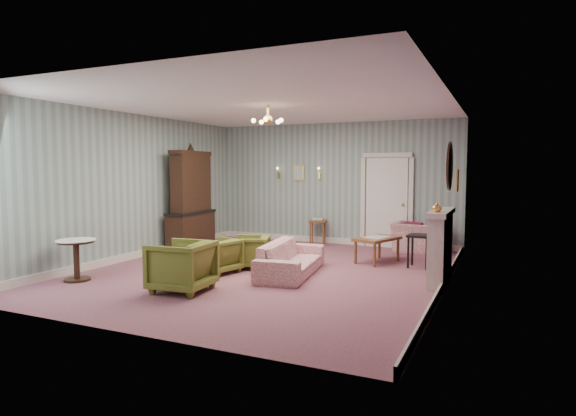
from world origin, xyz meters
The scene contains 27 objects.
floor centered at (0.00, 0.00, 0.00)m, with size 7.00×7.00×0.00m, color #975867.
ceiling centered at (0.00, 0.00, 2.90)m, with size 7.00×7.00×0.00m, color white.
wall_back centered at (0.00, 3.50, 1.45)m, with size 6.00×6.00×0.00m, color gray.
wall_front centered at (0.00, -3.50, 1.45)m, with size 6.00×6.00×0.00m, color gray.
wall_left centered at (-3.00, 0.00, 1.45)m, with size 7.00×7.00×0.00m, color gray.
wall_right centered at (3.00, 0.00, 1.45)m, with size 7.00×7.00×0.00m, color gray.
wall_right_floral centered at (2.98, 0.00, 1.45)m, with size 7.00×7.00×0.00m, color #C06093.
door centered at (1.30, 3.46, 1.08)m, with size 1.12×0.12×2.16m, color white, non-canonical shape.
olive_chair_a centered at (-0.54, -1.76, 0.41)m, with size 0.80×0.75×0.83m, color olive.
olive_chair_b centered at (-0.75, -0.46, 0.33)m, with size 0.64×0.60×0.66m, color olive.
olive_chair_c centered at (-0.42, 0.14, 0.33)m, with size 0.64×0.60×0.65m, color olive.
sofa_chintz centered at (0.47, -0.06, 0.38)m, with size 1.93×0.56×0.75m, color #AA4462.
wingback_chair centered at (2.08, 3.08, 0.44)m, with size 1.01×0.65×0.88m, color #AA4462.
dresser centered at (-2.65, 1.40, 1.17)m, with size 0.49×1.40×2.34m, color black, non-canonical shape.
fireplace centered at (2.86, 0.40, 0.58)m, with size 0.30×1.40×1.16m, color beige, non-canonical shape.
mantel_vase centered at (2.84, 0.00, 1.23)m, with size 0.15×0.15×0.15m, color gold.
oval_mirror centered at (2.96, 0.40, 1.85)m, with size 0.04×0.76×0.84m, color white, non-canonical shape.
framed_print centered at (2.97, 1.75, 1.60)m, with size 0.04×0.34×0.42m, color gold, non-canonical shape.
coffee_table centered at (1.55, 1.59, 0.25)m, with size 0.54×0.97×0.49m, color brown, non-canonical shape.
side_table_black centered at (2.38, 1.40, 0.31)m, with size 0.41×0.41×0.61m, color black, non-canonical shape.
pedestal_table centered at (-2.50, -1.91, 0.34)m, with size 0.62×0.62×0.68m, color black, non-canonical shape.
nesting_table centered at (-0.27, 3.15, 0.32)m, with size 0.39×0.50×0.65m, color brown, non-canonical shape.
gilt_mirror_back centered at (-0.90, 3.46, 1.70)m, with size 0.28×0.06×0.36m, color gold, non-canonical shape.
sconce_left centered at (-1.45, 3.44, 1.70)m, with size 0.16×0.12×0.30m, color gold, non-canonical shape.
sconce_right centered at (-0.35, 3.44, 1.70)m, with size 0.16×0.12×0.30m, color gold, non-canonical shape.
chandelier centered at (0.00, 0.00, 2.63)m, with size 0.56×0.56×0.36m, color gold, non-canonical shape.
burgundy_cushion centered at (2.03, 2.93, 0.48)m, with size 0.38×0.10×0.38m, color maroon.
Camera 1 is at (3.76, -7.43, 1.81)m, focal length 29.80 mm.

